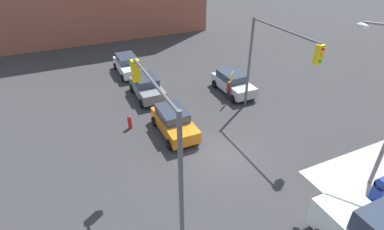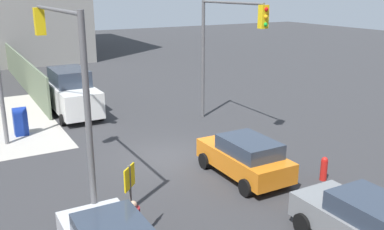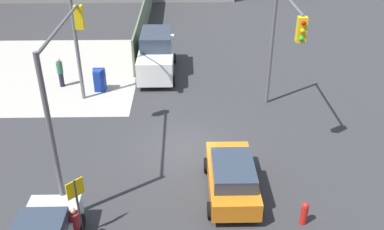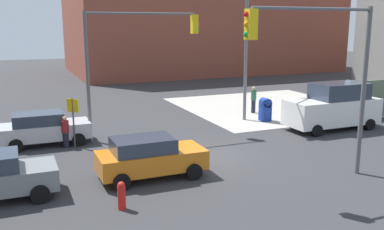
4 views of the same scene
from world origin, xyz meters
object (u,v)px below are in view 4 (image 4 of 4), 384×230
(street_lamp_corner, at_px, (243,44))
(sedan_orange, at_px, (149,157))
(fire_hydrant, at_px, (122,195))
(hatchback_silver, at_px, (44,128))
(smokestack, at_px, (326,2))
(pedestrian_waiting, at_px, (254,99))
(van_white_delivery, at_px, (334,107))
(mailbox_blue, at_px, (265,109))
(traffic_signal_nw_corner, at_px, (133,48))
(pedestrian_crossing, at_px, (65,132))
(traffic_signal_se_corner, at_px, (322,59))

(street_lamp_corner, relative_size, sedan_orange, 1.94)
(fire_hydrant, height_order, hatchback_silver, hatchback_silver)
(smokestack, distance_m, street_lamp_corner, 36.02)
(fire_hydrant, bearing_deg, pedestrian_waiting, 44.51)
(van_white_delivery, height_order, pedestrian_waiting, van_white_delivery)
(street_lamp_corner, relative_size, mailbox_blue, 5.59)
(fire_hydrant, xyz_separation_m, van_white_delivery, (13.67, 6.00, 0.79))
(mailbox_blue, bearing_deg, traffic_signal_nw_corner, -176.57)
(sedan_orange, relative_size, pedestrian_crossing, 2.68)
(van_white_delivery, bearing_deg, fire_hydrant, -156.30)
(hatchback_silver, xyz_separation_m, van_white_delivery, (15.38, -2.91, 0.44))
(sedan_orange, xyz_separation_m, pedestrian_crossing, (-2.50, 5.54, -0.05))
(traffic_signal_se_corner, distance_m, hatchback_silver, 13.52)
(mailbox_blue, height_order, sedan_orange, sedan_orange)
(sedan_orange, bearing_deg, pedestrian_waiting, 42.14)
(pedestrian_crossing, bearing_deg, van_white_delivery, -45.18)
(traffic_signal_se_corner, relative_size, van_white_delivery, 1.20)
(traffic_signal_se_corner, distance_m, sedan_orange, 7.40)
(traffic_signal_se_corner, xyz_separation_m, sedan_orange, (-5.73, 2.76, -3.79))
(hatchback_silver, distance_m, pedestrian_waiting, 13.77)
(street_lamp_corner, distance_m, pedestrian_crossing, 11.53)
(smokestack, relative_size, pedestrian_crossing, 11.35)
(smokestack, distance_m, fire_hydrant, 50.39)
(street_lamp_corner, relative_size, pedestrian_crossing, 5.19)
(fire_hydrant, height_order, sedan_orange, sedan_orange)
(traffic_signal_nw_corner, bearing_deg, pedestrian_waiting, 17.97)
(smokestack, relative_size, pedestrian_waiting, 9.78)
(traffic_signal_se_corner, bearing_deg, fire_hydrant, 177.69)
(fire_hydrant, distance_m, hatchback_silver, 9.08)
(hatchback_silver, distance_m, van_white_delivery, 15.65)
(mailbox_blue, xyz_separation_m, pedestrian_waiting, (0.60, 2.40, 0.17))
(van_white_delivery, height_order, pedestrian_crossing, van_white_delivery)
(traffic_signal_se_corner, distance_m, street_lamp_corner, 10.39)
(smokestack, height_order, mailbox_blue, smokestack)
(sedan_orange, bearing_deg, pedestrian_crossing, 114.29)
(traffic_signal_se_corner, bearing_deg, pedestrian_waiting, 69.84)
(traffic_signal_nw_corner, relative_size, hatchback_silver, 1.54)
(mailbox_blue, xyz_separation_m, fire_hydrant, (-11.20, -9.20, -0.28))
(mailbox_blue, distance_m, fire_hydrant, 14.50)
(van_white_delivery, bearing_deg, sedan_orange, -163.52)
(traffic_signal_nw_corner, relative_size, mailbox_blue, 4.55)
(mailbox_blue, relative_size, van_white_delivery, 0.26)
(traffic_signal_se_corner, xyz_separation_m, street_lamp_corner, (2.46, 10.09, 0.07))
(traffic_signal_nw_corner, xyz_separation_m, pedestrian_waiting, (8.94, 2.90, -3.73))
(mailbox_blue, xyz_separation_m, sedan_orange, (-9.50, -6.74, 0.08))
(traffic_signal_se_corner, height_order, sedan_orange, traffic_signal_se_corner)
(hatchback_silver, distance_m, sedan_orange, 7.29)
(traffic_signal_nw_corner, bearing_deg, smokestack, 37.52)
(hatchback_silver, bearing_deg, van_white_delivery, -10.72)
(fire_hydrant, xyz_separation_m, pedestrian_crossing, (-0.80, 8.00, 0.31))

